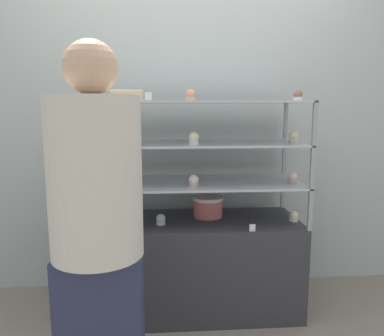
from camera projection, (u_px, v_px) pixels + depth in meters
The scene contains 25 objects.
ground_plane at pixel (192, 308), 2.57m from camera, with size 20.00×20.00×0.00m, color gray.
back_wall at pixel (188, 116), 2.77m from camera, with size 8.00×0.05×2.60m.
display_base at pixel (192, 265), 2.52m from camera, with size 1.41×0.55×0.63m.
display_riser_lower at pixel (192, 184), 2.43m from camera, with size 1.41×0.55×0.26m.
display_riser_middle at pixel (192, 144), 2.39m from camera, with size 1.41×0.55×0.26m.
display_riser_upper at pixel (192, 103), 2.35m from camera, with size 1.41×0.55×0.26m.
layer_cake_centerpiece at pixel (208, 207), 2.53m from camera, with size 0.20×0.20×0.14m.
sheet_cake_frosted at pixel (127, 96), 2.33m from camera, with size 0.19×0.13×0.07m.
cupcake_0 at pixel (90, 223), 2.29m from camera, with size 0.06×0.06×0.07m.
cupcake_1 at pixel (161, 220), 2.37m from camera, with size 0.06×0.06×0.07m.
cupcake_2 at pixel (293, 216), 2.44m from camera, with size 0.06×0.06×0.07m.
price_tag_0 at pixel (252, 228), 2.24m from camera, with size 0.04×0.00×0.04m.
cupcake_3 at pixel (88, 180), 2.30m from camera, with size 0.06×0.06×0.07m.
cupcake_4 at pixel (195, 181), 2.28m from camera, with size 0.06×0.06×0.07m.
cupcake_5 at pixel (292, 178), 2.39m from camera, with size 0.06×0.06×0.07m.
price_tag_1 at pixel (123, 188), 2.14m from camera, with size 0.04×0.00×0.04m.
cupcake_6 at pixel (88, 138), 2.24m from camera, with size 0.06×0.06×0.08m.
cupcake_7 at pixel (193, 138), 2.23m from camera, with size 0.06×0.06×0.08m.
cupcake_8 at pixel (293, 137), 2.35m from camera, with size 0.06×0.06×0.08m.
price_tag_2 at pixel (128, 143), 2.11m from camera, with size 0.04×0.00×0.04m.
cupcake_9 at pixel (85, 95), 2.21m from camera, with size 0.06×0.06×0.07m.
cupcake_10 at pixel (191, 96), 2.27m from camera, with size 0.06×0.06×0.07m.
cupcake_11 at pixel (298, 96), 2.33m from camera, with size 0.06×0.06×0.07m.
price_tag_3 at pixel (148, 96), 2.07m from camera, with size 0.04×0.00×0.04m.
customer_figure at pixel (97, 228), 1.55m from camera, with size 0.38×0.38×1.62m.
Camera 1 is at (-0.17, -2.38, 1.36)m, focal length 35.00 mm.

